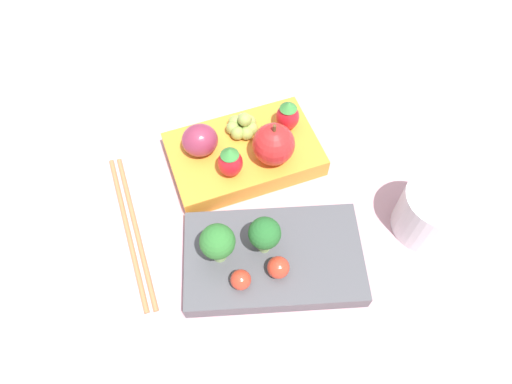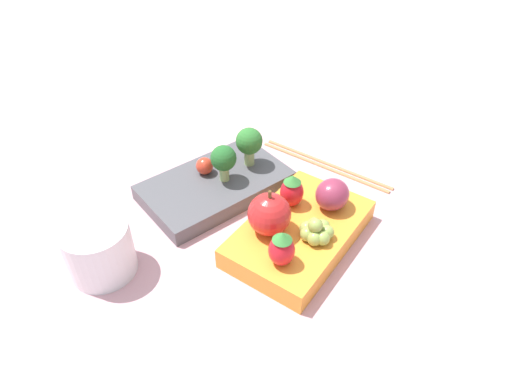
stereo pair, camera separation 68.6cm
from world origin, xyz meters
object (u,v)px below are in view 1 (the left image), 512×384
at_px(bento_box_savoury, 270,259).
at_px(plum, 200,140).
at_px(chopsticks_pair, 131,229).
at_px(drinking_cup, 432,212).
at_px(strawberry_1, 230,161).
at_px(cherry_tomato_0, 241,280).
at_px(strawberry_0, 288,115).
at_px(cherry_tomato_1, 280,267).
at_px(apple, 274,144).
at_px(grape_cluster, 242,126).
at_px(broccoli_floret_0, 265,234).
at_px(bento_box_fruit, 244,154).
at_px(broccoli_floret_1, 218,242).

distance_m(bento_box_savoury, plum, 0.16).
xyz_separation_m(plum, chopsticks_pair, (0.10, 0.08, -0.04)).
distance_m(plum, drinking_cup, 0.28).
distance_m(strawberry_1, drinking_cup, 0.24).
xyz_separation_m(cherry_tomato_0, strawberry_0, (-0.09, -0.19, 0.02)).
xyz_separation_m(bento_box_savoury, cherry_tomato_0, (0.04, 0.03, 0.02)).
bearing_deg(cherry_tomato_0, plum, -84.30).
height_order(bento_box_savoury, chopsticks_pair, bento_box_savoury).
distance_m(cherry_tomato_1, chopsticks_pair, 0.18).
bearing_deg(drinking_cup, plum, -29.95).
height_order(cherry_tomato_0, apple, apple).
height_order(grape_cluster, drinking_cup, drinking_cup).
bearing_deg(strawberry_1, broccoli_floret_0, 100.73).
height_order(drinking_cup, chopsticks_pair, drinking_cup).
xyz_separation_m(apple, chopsticks_pair, (0.18, 0.05, -0.05)).
height_order(bento_box_savoury, strawberry_0, strawberry_0).
bearing_deg(plum, cherry_tomato_0, 95.70).
relative_size(strawberry_1, grape_cluster, 1.12).
bearing_deg(strawberry_0, apple, 57.71).
relative_size(bento_box_fruit, strawberry_1, 4.42).
height_order(strawberry_0, grape_cluster, strawberry_0).
distance_m(cherry_tomato_0, apple, 0.16).
relative_size(bento_box_savoury, drinking_cup, 2.77).
relative_size(cherry_tomato_0, plum, 0.50).
height_order(bento_box_fruit, cherry_tomato_1, cherry_tomato_1).
distance_m(bento_box_savoury, strawberry_0, 0.18).
bearing_deg(strawberry_0, broccoli_floret_0, 68.48).
relative_size(broccoli_floret_0, drinking_cup, 0.70).
xyz_separation_m(broccoli_floret_0, grape_cluster, (-0.00, -0.16, -0.02)).
xyz_separation_m(bento_box_fruit, strawberry_1, (0.02, 0.03, 0.04)).
distance_m(broccoli_floret_1, cherry_tomato_1, 0.07).
distance_m(bento_box_fruit, drinking_cup, 0.23).
relative_size(broccoli_floret_1, grape_cluster, 1.42).
bearing_deg(broccoli_floret_0, cherry_tomato_0, 47.95).
distance_m(apple, plum, 0.09).
bearing_deg(chopsticks_pair, strawberry_0, -155.38).
bearing_deg(bento_box_savoury, plum, -70.21).
bearing_deg(broccoli_floret_0, plum, -70.56).
relative_size(strawberry_1, plum, 1.03).
relative_size(broccoli_floret_0, apple, 0.89).
bearing_deg(cherry_tomato_1, apple, -99.58).
bearing_deg(bento_box_fruit, broccoli_floret_0, 89.14).
bearing_deg(strawberry_0, grape_cluster, -3.89).
bearing_deg(bento_box_savoury, apple, -103.67).
xyz_separation_m(apple, drinking_cup, (-0.16, 0.11, -0.02)).
height_order(bento_box_savoury, strawberry_1, strawberry_1).
relative_size(cherry_tomato_1, strawberry_0, 0.54).
height_order(bento_box_fruit, apple, apple).
bearing_deg(broccoli_floret_0, grape_cluster, -91.76).
relative_size(broccoli_floret_1, strawberry_0, 1.28).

